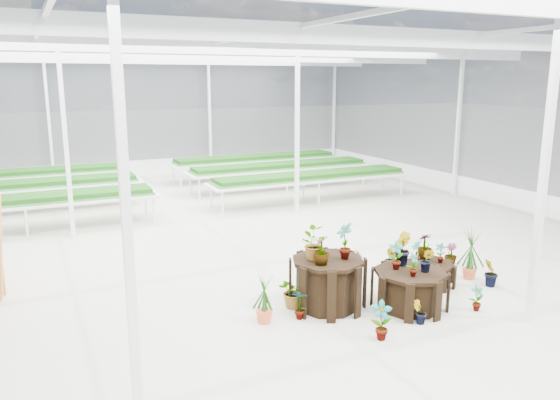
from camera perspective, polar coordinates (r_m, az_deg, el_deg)
name	(u,v)px	position (r m, az deg, el deg)	size (l,w,h in m)	color
ground_plane	(253,270)	(10.89, -2.86, -7.27)	(24.00, 24.00, 0.00)	gray
greenhouse_shell	(251,157)	(10.35, -3.00, 4.54)	(18.00, 24.00, 4.50)	white
steel_frame	(251,157)	(10.35, -3.00, 4.54)	(18.00, 24.00, 4.50)	silver
nursery_benches	(165,186)	(17.44, -11.92, 1.44)	(16.00, 7.00, 0.84)	silver
plinth_tall	(328,283)	(9.06, 4.99, -8.64)	(1.23, 1.23, 0.84)	black
plinth_mid	(410,289)	(9.28, 13.38, -9.08)	(1.22, 1.22, 0.64)	black
plinth_low	(429,274)	(10.43, 15.30, -7.43)	(0.91, 0.91, 0.41)	black
nursery_plants	(370,267)	(9.46, 9.34, -6.95)	(4.87, 2.63, 1.44)	#123D0D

